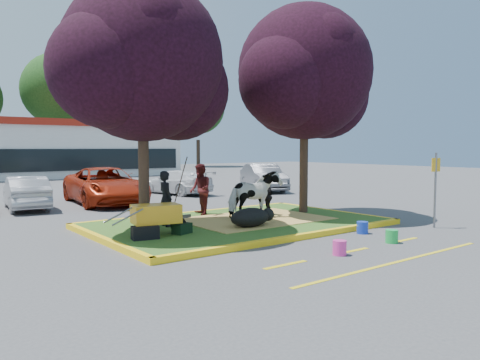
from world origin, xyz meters
TOP-DOWN VIEW (x-y plane):
  - ground at (0.00, 0.00)m, footprint 90.00×90.00m
  - median_island at (0.00, 0.00)m, footprint 8.00×5.00m
  - curb_near at (0.00, -2.58)m, footprint 8.30×0.16m
  - curb_far at (0.00, 2.58)m, footprint 8.30×0.16m
  - curb_left at (-4.08, 0.00)m, footprint 0.16×5.30m
  - curb_right at (4.08, 0.00)m, footprint 0.16×5.30m
  - straw_bedding at (0.60, 0.00)m, footprint 4.20×3.00m
  - tree_purple_left at (-2.78, 0.38)m, footprint 5.06×4.20m
  - tree_purple_right at (2.92, 0.18)m, footprint 5.30×4.40m
  - fire_lane_stripe_a at (-2.00, -4.20)m, footprint 1.10×0.12m
  - fire_lane_stripe_b at (0.00, -4.20)m, footprint 1.10×0.12m
  - fire_lane_stripe_c at (2.00, -4.20)m, footprint 1.10×0.12m
  - fire_lane_long at (0.00, -5.40)m, footprint 6.00×0.10m
  - retail_building at (2.00, 27.98)m, footprint 20.40×8.40m
  - treeline at (1.23, 37.61)m, footprint 46.58×7.80m
  - cow at (0.60, -0.02)m, footprint 1.79×0.91m
  - calf at (-0.36, -1.02)m, footprint 1.37×1.03m
  - handler at (-2.12, 0.49)m, footprint 0.41×0.58m
  - visitor_a at (-0.17, 1.79)m, footprint 0.81×0.93m
  - visitor_b at (1.45, 0.37)m, footprint 0.49×0.74m
  - wheelbarrow at (-2.95, -0.59)m, footprint 2.04×0.88m
  - gear_bag_dark at (-3.38, -0.83)m, footprint 0.68×0.46m
  - gear_bag_green at (-2.32, -0.74)m, footprint 0.56×0.46m
  - sign_post at (4.30, -3.68)m, footprint 0.30×0.10m
  - bucket_green at (1.50, -4.20)m, footprint 0.34×0.34m
  - bucket_pink at (-0.51, -4.29)m, footprint 0.31×0.31m
  - bucket_blue at (1.94, -2.98)m, footprint 0.39×0.39m
  - car_silver at (-4.03, 7.81)m, footprint 1.72×3.89m
  - car_red at (-1.00, 7.72)m, footprint 2.98×5.58m
  - car_white at (3.32, 9.41)m, footprint 2.36×4.36m
  - car_grey at (7.84, 8.12)m, footprint 3.14×4.61m

SIDE VIEW (x-z plane):
  - ground at x=0.00m, z-range 0.00..0.00m
  - fire_lane_stripe_a at x=-2.00m, z-range 0.00..0.01m
  - fire_lane_stripe_b at x=0.00m, z-range 0.00..0.01m
  - fire_lane_stripe_c at x=2.00m, z-range 0.00..0.01m
  - fire_lane_long at x=0.00m, z-range 0.00..0.01m
  - median_island at x=0.00m, z-range 0.00..0.15m
  - curb_near at x=0.00m, z-range 0.00..0.15m
  - curb_far at x=0.00m, z-range 0.00..0.15m
  - curb_left at x=-4.08m, z-range 0.00..0.15m
  - curb_right at x=4.08m, z-range 0.00..0.15m
  - straw_bedding at x=0.60m, z-range 0.15..0.16m
  - bucket_pink at x=-0.51m, z-range 0.00..0.32m
  - bucket_green at x=1.50m, z-range 0.00..0.32m
  - bucket_blue at x=1.94m, z-range 0.00..0.32m
  - gear_bag_green at x=-2.32m, z-range 0.15..0.41m
  - gear_bag_dark at x=-3.38m, z-range 0.15..0.46m
  - calf at x=-0.36m, z-range 0.15..0.68m
  - car_white at x=3.32m, z-range 0.00..1.20m
  - car_silver at x=-4.03m, z-range 0.00..1.24m
  - wheelbarrow at x=-2.95m, z-range 0.30..1.06m
  - car_grey at x=7.84m, z-range 0.00..1.44m
  - visitor_b at x=1.45m, z-range 0.15..1.32m
  - car_red at x=-1.00m, z-range 0.00..1.49m
  - cow at x=0.60m, z-range 0.15..1.61m
  - handler at x=-2.12m, z-range 0.15..1.67m
  - visitor_a at x=-0.17m, z-range 0.15..1.79m
  - sign_post at x=4.30m, z-range 0.23..2.39m
  - retail_building at x=2.00m, z-range 0.05..4.45m
  - tree_purple_left at x=-2.78m, z-range 1.10..7.61m
  - tree_purple_right at x=2.92m, z-range 1.15..7.97m
  - treeline at x=1.23m, z-range 0.42..15.05m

